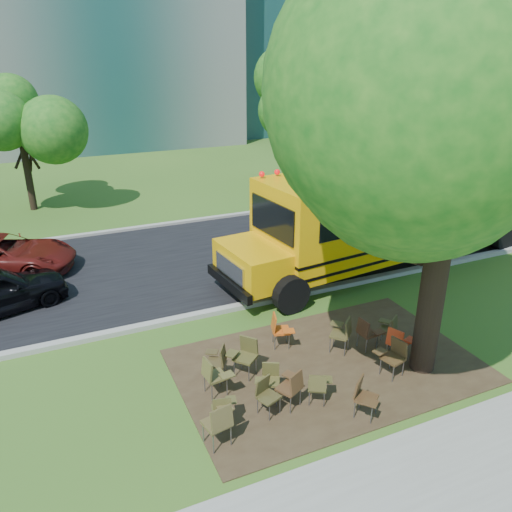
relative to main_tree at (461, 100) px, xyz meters
name	(u,v)px	position (x,y,z in m)	size (l,w,h in m)	color
ground	(281,365)	(-2.98, 1.46, -6.07)	(160.00, 160.00, 0.00)	#2C551A
dirt_patch	(328,366)	(-1.98, 0.96, -6.05)	(7.00, 4.50, 0.03)	#382819
asphalt_road	(193,260)	(-2.98, 8.46, -6.05)	(80.00, 8.00, 0.04)	black
kerb_near	(234,307)	(-2.98, 4.46, -6.00)	(80.00, 0.25, 0.14)	gray
kerb_far	(164,225)	(-2.98, 12.56, -6.00)	(80.00, 0.25, 0.14)	gray
bg_tree_2	(18,117)	(-7.98, 17.46, -1.86)	(4.80, 4.80, 6.62)	black
bg_tree_3	(300,92)	(5.02, 15.46, -1.04)	(5.60, 5.60, 7.84)	black
bg_tree_4	(437,102)	(13.02, 14.46, -1.73)	(5.00, 5.00, 6.85)	black
main_tree	(461,100)	(0.00, 0.00, 0.00)	(7.20, 7.20, 9.68)	black
school_bus	(416,205)	(4.44, 5.70, -4.15)	(13.81, 4.38, 3.32)	#E2A007
chair_0	(219,420)	(-5.21, -0.42, -5.47)	(0.66, 0.67, 0.97)	brown
chair_1	(223,408)	(-4.98, 0.01, -5.58)	(0.59, 0.46, 0.79)	#48421F
chair_2	(292,385)	(-3.46, 0.01, -5.51)	(0.61, 0.73, 0.91)	#4C311B
chair_3	(269,377)	(-3.73, 0.52, -5.57)	(0.66, 0.52, 0.80)	#4E4821
chair_4	(318,385)	(-2.90, -0.13, -5.58)	(0.66, 0.52, 0.79)	#443F1D
chair_5	(364,395)	(-2.27, -0.84, -5.52)	(0.60, 0.75, 0.89)	#462E19
chair_6	(394,354)	(-0.81, 0.07, -5.50)	(0.66, 0.63, 0.92)	#463119
chair_7	(398,341)	(-0.34, 0.50, -5.52)	(0.69, 0.61, 0.89)	red
chair_8	(218,359)	(-4.51, 1.56, -5.54)	(0.57, 0.72, 0.86)	#41361C
chair_9	(245,353)	(-3.90, 1.46, -5.48)	(0.81, 0.64, 0.95)	#48431F
chair_10	(279,328)	(-2.68, 2.17, -5.51)	(0.56, 0.71, 0.91)	#C35114
chair_11	(343,331)	(-1.34, 1.37, -5.48)	(0.64, 0.81, 0.95)	#463E1E
chair_12	(367,331)	(-0.74, 1.19, -5.54)	(0.54, 0.57, 0.86)	#462919
chair_13	(389,328)	(-0.12, 1.11, -5.54)	(0.57, 0.72, 0.85)	#443D1D
chair_14	(266,393)	(-4.03, 0.04, -5.56)	(0.57, 0.65, 0.83)	#413A1C
chair_15	(214,374)	(-4.81, 1.02, -5.50)	(0.60, 0.62, 0.93)	brown
bg_car_red	(1,255)	(-9.11, 9.96, -5.41)	(2.18, 4.72, 1.31)	#51110D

